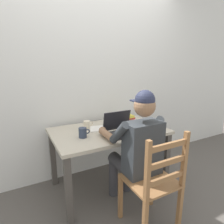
{
  "coord_description": "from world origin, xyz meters",
  "views": [
    {
      "loc": [
        -0.94,
        -1.86,
        1.47
      ],
      "look_at": [
        0.02,
        -0.05,
        0.95
      ],
      "focal_mm": 30.55,
      "sensor_mm": 36.0,
      "label": 1
    }
  ],
  "objects_px": {
    "wooden_chair": "(154,183)",
    "coffee_mug_dark": "(83,133)",
    "computer_mouse": "(140,129)",
    "book_stack_main": "(126,119)",
    "coffee_mug_white": "(87,124)",
    "laptop": "(120,129)",
    "landscape_photo_print": "(147,126)",
    "desk": "(109,138)",
    "seated_person": "(136,147)"
  },
  "relations": [
    {
      "from": "computer_mouse",
      "to": "book_stack_main",
      "type": "relative_size",
      "value": 0.5
    },
    {
      "from": "landscape_photo_print",
      "to": "wooden_chair",
      "type": "bearing_deg",
      "value": -105.09
    },
    {
      "from": "laptop",
      "to": "coffee_mug_white",
      "type": "distance_m",
      "value": 0.42
    },
    {
      "from": "coffee_mug_white",
      "to": "landscape_photo_print",
      "type": "xyz_separation_m",
      "value": [
        0.69,
        -0.26,
        -0.04
      ]
    },
    {
      "from": "wooden_chair",
      "to": "coffee_mug_dark",
      "type": "xyz_separation_m",
      "value": [
        -0.4,
        0.66,
        0.31
      ]
    },
    {
      "from": "desk",
      "to": "seated_person",
      "type": "distance_m",
      "value": 0.48
    },
    {
      "from": "wooden_chair",
      "to": "coffee_mug_dark",
      "type": "bearing_deg",
      "value": 120.94
    },
    {
      "from": "desk",
      "to": "seated_person",
      "type": "height_order",
      "value": "seated_person"
    },
    {
      "from": "wooden_chair",
      "to": "book_stack_main",
      "type": "bearing_deg",
      "value": 73.7
    },
    {
      "from": "book_stack_main",
      "to": "coffee_mug_white",
      "type": "bearing_deg",
      "value": 174.89
    },
    {
      "from": "laptop",
      "to": "landscape_photo_print",
      "type": "xyz_separation_m",
      "value": [
        0.43,
        0.07,
        -0.05
      ]
    },
    {
      "from": "coffee_mug_white",
      "to": "book_stack_main",
      "type": "distance_m",
      "value": 0.51
    },
    {
      "from": "desk",
      "to": "wooden_chair",
      "type": "height_order",
      "value": "wooden_chair"
    },
    {
      "from": "desk",
      "to": "book_stack_main",
      "type": "distance_m",
      "value": 0.37
    },
    {
      "from": "seated_person",
      "to": "coffee_mug_dark",
      "type": "xyz_separation_m",
      "value": [
        -0.4,
        0.38,
        0.09
      ]
    },
    {
      "from": "laptop",
      "to": "coffee_mug_dark",
      "type": "relative_size",
      "value": 2.74
    },
    {
      "from": "laptop",
      "to": "landscape_photo_print",
      "type": "height_order",
      "value": "laptop"
    },
    {
      "from": "seated_person",
      "to": "coffee_mug_white",
      "type": "relative_size",
      "value": 10.7
    },
    {
      "from": "computer_mouse",
      "to": "laptop",
      "type": "bearing_deg",
      "value": 176.69
    },
    {
      "from": "seated_person",
      "to": "laptop",
      "type": "xyz_separation_m",
      "value": [
        0.01,
        0.31,
        0.09
      ]
    },
    {
      "from": "desk",
      "to": "coffee_mug_white",
      "type": "distance_m",
      "value": 0.3
    },
    {
      "from": "landscape_photo_print",
      "to": "computer_mouse",
      "type": "bearing_deg",
      "value": -136.3
    },
    {
      "from": "laptop",
      "to": "computer_mouse",
      "type": "height_order",
      "value": "laptop"
    },
    {
      "from": "desk",
      "to": "coffee_mug_white",
      "type": "bearing_deg",
      "value": 139.87
    },
    {
      "from": "desk",
      "to": "computer_mouse",
      "type": "xyz_separation_m",
      "value": [
        0.31,
        -0.18,
        0.11
      ]
    },
    {
      "from": "book_stack_main",
      "to": "landscape_photo_print",
      "type": "xyz_separation_m",
      "value": [
        0.18,
        -0.22,
        -0.06
      ]
    },
    {
      "from": "seated_person",
      "to": "landscape_photo_print",
      "type": "distance_m",
      "value": 0.57
    },
    {
      "from": "book_stack_main",
      "to": "landscape_photo_print",
      "type": "distance_m",
      "value": 0.29
    },
    {
      "from": "coffee_mug_dark",
      "to": "wooden_chair",
      "type": "bearing_deg",
      "value": -59.06
    },
    {
      "from": "desk",
      "to": "computer_mouse",
      "type": "height_order",
      "value": "computer_mouse"
    },
    {
      "from": "wooden_chair",
      "to": "laptop",
      "type": "relative_size",
      "value": 2.89
    },
    {
      "from": "desk",
      "to": "book_stack_main",
      "type": "bearing_deg",
      "value": 21.7
    },
    {
      "from": "seated_person",
      "to": "wooden_chair",
      "type": "height_order",
      "value": "seated_person"
    },
    {
      "from": "desk",
      "to": "laptop",
      "type": "relative_size",
      "value": 3.88
    },
    {
      "from": "wooden_chair",
      "to": "coffee_mug_white",
      "type": "distance_m",
      "value": 1.0
    },
    {
      "from": "seated_person",
      "to": "desk",
      "type": "bearing_deg",
      "value": 96.6
    },
    {
      "from": "computer_mouse",
      "to": "book_stack_main",
      "type": "xyz_separation_m",
      "value": [
        -0.0,
        0.3,
        0.04
      ]
    },
    {
      "from": "laptop",
      "to": "landscape_photo_print",
      "type": "relative_size",
      "value": 2.54
    },
    {
      "from": "wooden_chair",
      "to": "coffee_mug_dark",
      "type": "distance_m",
      "value": 0.84
    },
    {
      "from": "wooden_chair",
      "to": "book_stack_main",
      "type": "xyz_separation_m",
      "value": [
        0.26,
        0.88,
        0.32
      ]
    },
    {
      "from": "wooden_chair",
      "to": "landscape_photo_print",
      "type": "distance_m",
      "value": 0.83
    },
    {
      "from": "seated_person",
      "to": "landscape_photo_print",
      "type": "relative_size",
      "value": 9.67
    },
    {
      "from": "desk",
      "to": "landscape_photo_print",
      "type": "distance_m",
      "value": 0.51
    },
    {
      "from": "laptop",
      "to": "book_stack_main",
      "type": "bearing_deg",
      "value": 48.97
    },
    {
      "from": "wooden_chair",
      "to": "coffee_mug_white",
      "type": "height_order",
      "value": "wooden_chair"
    },
    {
      "from": "seated_person",
      "to": "coffee_mug_white",
      "type": "height_order",
      "value": "seated_person"
    },
    {
      "from": "desk",
      "to": "landscape_photo_print",
      "type": "height_order",
      "value": "landscape_photo_print"
    },
    {
      "from": "seated_person",
      "to": "wooden_chair",
      "type": "relative_size",
      "value": 1.32
    },
    {
      "from": "computer_mouse",
      "to": "book_stack_main",
      "type": "height_order",
      "value": "book_stack_main"
    },
    {
      "from": "landscape_photo_print",
      "to": "desk",
      "type": "bearing_deg",
      "value": -172.93
    }
  ]
}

